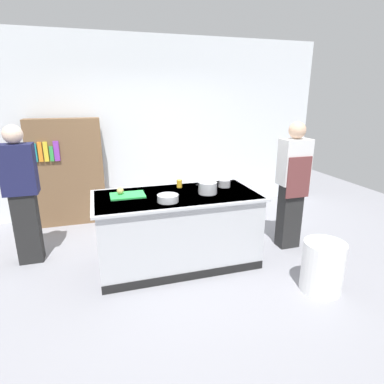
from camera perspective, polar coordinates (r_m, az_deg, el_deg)
The scene contains 13 objects.
ground_plane at distance 4.15m, azimuth -2.56°, elevation -12.39°, with size 10.00×10.00×0.00m, color gray.
back_wall at distance 5.70m, azimuth -8.15°, elevation 11.42°, with size 6.40×0.12×3.00m, color silver.
counter_island at distance 3.94m, azimuth -2.65°, elevation -6.48°, with size 1.98×0.98×0.90m.
cutting_board at distance 3.80m, azimuth -11.51°, elevation -0.59°, with size 0.40×0.28×0.02m, color green.
onion at distance 3.82m, azimuth -12.78°, elevation 0.21°, with size 0.08×0.08×0.08m, color tan.
stock_pot at distance 3.81m, azimuth 2.83°, elevation 0.76°, with size 0.29×0.22×0.14m.
sauce_pan at distance 4.11m, azimuth 5.81°, elevation 1.56°, with size 0.22×0.16×0.09m.
mixing_bowl at distance 3.53m, azimuth -4.35°, elevation -1.12°, with size 0.24×0.24×0.08m, color #B7BABF.
juice_cup at distance 4.07m, azimuth -2.29°, elevation 1.51°, with size 0.07×0.07×0.10m, color yellow.
trash_bin at distance 3.75m, azimuth 22.42°, elevation -12.28°, with size 0.44×0.44×0.56m, color white.
person_chef at distance 4.43m, azimuth 17.62°, elevation 1.52°, with size 0.38×0.25×1.72m.
person_guest at distance 4.33m, azimuth -28.23°, elevation -0.12°, with size 0.38×0.24×1.72m.
bookshelf at distance 5.46m, azimuth -21.42°, elevation 3.28°, with size 1.10×0.31×1.70m.
Camera 1 is at (-0.88, -3.51, 2.03)m, focal length 29.67 mm.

